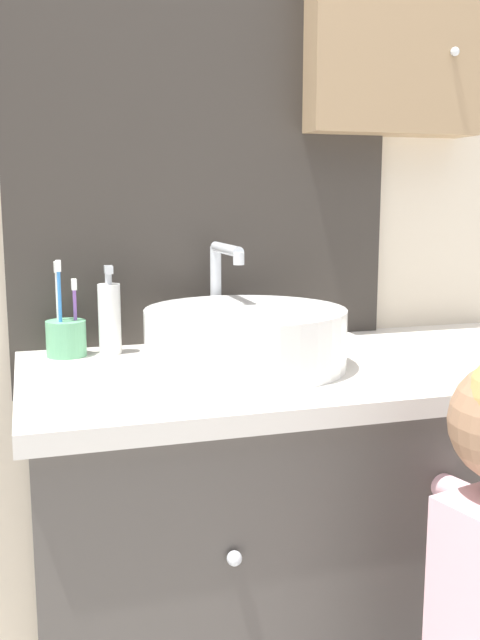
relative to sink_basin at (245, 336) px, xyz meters
The scene contains 5 objects.
wall_back 0.52m from the sink_basin, 62.89° to the left, with size 3.20×0.18×2.50m.
vanity_counter 0.49m from the sink_basin, ahead, with size 1.15×0.58×0.83m.
sink_basin is the anchor object (origin of this frame).
toothbrush_holder 0.37m from the sink_basin, 149.07° to the left, with size 0.08×0.08×0.20m.
soap_dispenser 0.30m from the sink_basin, 140.65° to the left, with size 0.05×0.05×0.18m.
Camera 1 is at (-0.55, -0.95, 1.14)m, focal length 40.00 mm.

